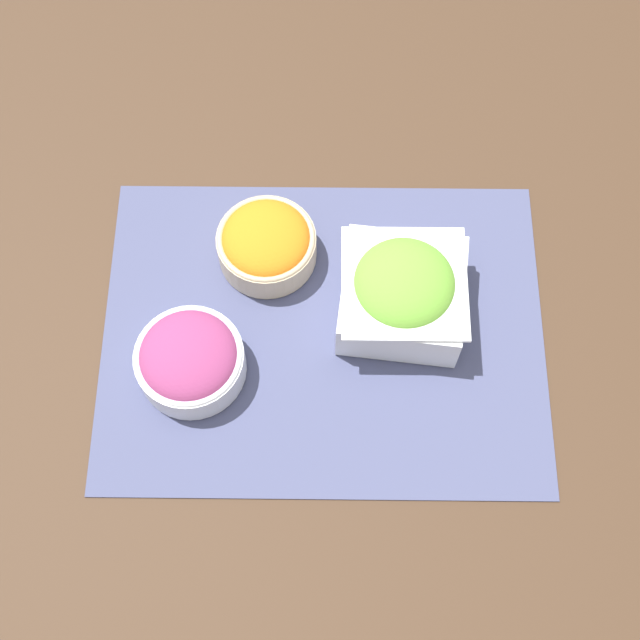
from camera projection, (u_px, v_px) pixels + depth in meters
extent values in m
plane|color=#422D1E|center=(320.00, 332.00, 1.00)|extent=(3.00, 3.00, 0.00)
cube|color=#474C70|center=(320.00, 332.00, 0.99)|extent=(0.49, 0.38, 0.00)
cube|color=white|center=(399.00, 296.00, 0.98)|extent=(0.15, 0.15, 0.06)
cube|color=white|center=(401.00, 283.00, 0.95)|extent=(0.13, 0.13, 0.00)
ellipsoid|color=#6BAD38|center=(401.00, 284.00, 0.95)|extent=(0.11, 0.11, 0.05)
cylinder|color=#C6B28E|center=(264.00, 247.00, 1.01)|extent=(0.11, 0.11, 0.04)
torus|color=#C6B28E|center=(263.00, 238.00, 0.99)|extent=(0.11, 0.11, 0.01)
ellipsoid|color=orange|center=(263.00, 238.00, 0.99)|extent=(0.10, 0.10, 0.04)
cylinder|color=silver|center=(187.00, 363.00, 0.96)|extent=(0.12, 0.12, 0.04)
torus|color=silver|center=(185.00, 356.00, 0.94)|extent=(0.12, 0.12, 0.01)
ellipsoid|color=#93386B|center=(185.00, 356.00, 0.94)|extent=(0.10, 0.10, 0.04)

